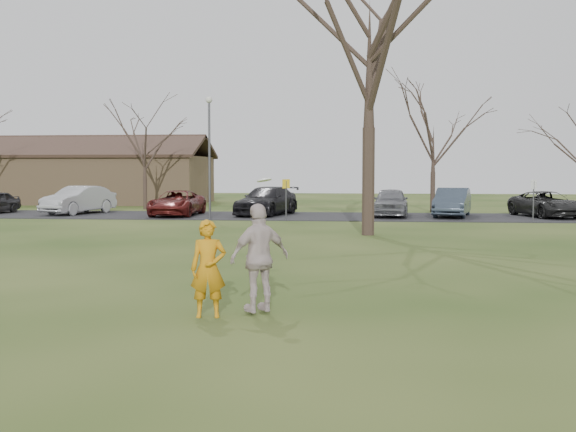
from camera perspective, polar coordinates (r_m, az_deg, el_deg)
The scene contains 16 objects.
ground at distance 12.25m, azimuth -1.99°, elevation -8.33°, with size 120.00×120.00×0.00m, color #1E380F.
parking_strip at distance 36.97m, azimuth 3.42°, elevation -0.03°, with size 62.00×6.50×0.04m, color black.
player_defender at distance 12.06m, azimuth -6.68°, elevation -4.39°, with size 0.63×0.41×1.72m, color #BF7B0F.
car_1 at distance 40.57m, azimuth -17.11°, elevation 1.30°, with size 1.67×4.79×1.58m, color #A5A6AB.
car_2 at distance 37.74m, azimuth -9.28°, elevation 1.08°, with size 2.27×4.92×1.37m, color #571614.
car_3 at distance 37.75m, azimuth -1.80°, elevation 1.27°, with size 2.18×5.36×1.56m, color black.
car_4 at distance 37.15m, azimuth 8.57°, elevation 1.17°, with size 1.82×4.52×1.54m, color slate.
car_5 at distance 37.50m, azimuth 13.58°, elevation 1.13°, with size 1.62×4.65×1.53m, color #34404E.
car_6 at distance 38.68m, azimuth 20.80°, elevation 0.93°, with size 2.26×4.91×1.36m, color black.
catching_play at distance 12.19m, azimuth -2.39°, elevation -3.49°, with size 1.20×1.05×2.41m.
building at distance 54.36m, azimuth -17.49°, elevation 3.10°, with size 20.60×8.50×5.14m.
lamp_post at distance 35.22m, azimuth -6.60°, elevation 6.18°, with size 0.34×0.34×6.27m.
sign_yellow at distance 34.06m, azimuth -0.16°, elevation 2.04°, with size 0.35×0.35×2.08m.
sign_white at distance 34.87m, azimuth 19.85°, elevation 1.85°, with size 0.35×0.35×2.08m.
big_tree at distance 27.20m, azimuth 6.82°, elevation 13.25°, with size 9.00×9.00×14.00m, color #352821, non-canonical shape.
small_tree_row at distance 42.01m, azimuth 9.78°, elevation 5.69°, with size 55.00×5.90×8.50m.
Camera 1 is at (1.67, -11.85, 2.61)m, focal length 42.51 mm.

